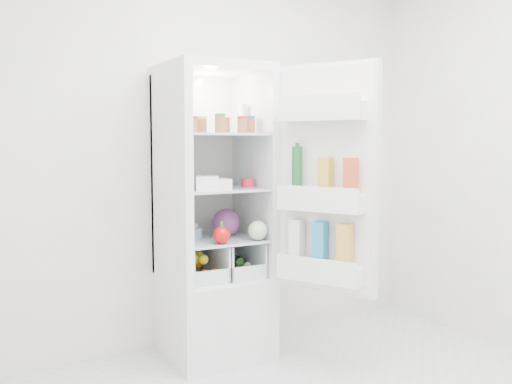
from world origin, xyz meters
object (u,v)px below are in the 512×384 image
refrigerator (211,249)px  mushroom_bowl (191,233)px  red_cabbage (226,223)px  fridge_door (326,185)px

refrigerator → mushroom_bowl: (-0.14, -0.01, 0.11)m
mushroom_bowl → refrigerator: bearing=3.1°
red_cabbage → mushroom_bowl: bearing=167.4°
mushroom_bowl → fridge_door: (0.58, -0.60, 0.31)m
red_cabbage → mushroom_bowl: size_ratio=1.28×
refrigerator → fridge_door: refrigerator is taller
red_cabbage → mushroom_bowl: 0.23m
refrigerator → mushroom_bowl: size_ratio=13.19×
refrigerator → mushroom_bowl: 0.18m
refrigerator → fridge_door: size_ratio=1.38×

